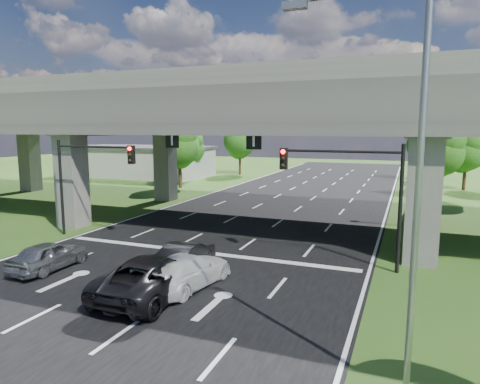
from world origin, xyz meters
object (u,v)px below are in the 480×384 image
Objects in this scene: streetlight_near at (401,164)px; streetlight_far at (409,138)px; car_white at (186,271)px; car_trailing at (154,275)px; car_dark at (186,256)px; signal_left at (87,170)px; streetlight_beyond at (409,136)px; signal_right at (352,182)px; car_silver at (49,256)px.

streetlight_far is at bearing 90.00° from streetlight_near.
car_trailing is at bearing 65.14° from car_white.
streetlight_far is at bearing -115.90° from car_dark.
signal_left is 0.60× the size of streetlight_near.
signal_left is at bearing -37.08° from car_trailing.
streetlight_beyond is 1.70× the size of car_trailing.
streetlight_beyond reaches higher than car_trailing.
signal_right is 1.49× the size of car_silver.
streetlight_beyond is at bearing 90.00° from streetlight_far.
car_trailing is (-6.80, -6.53, -3.34)m from signal_right.
streetlight_near is 30.00m from streetlight_far.
streetlight_far is 2.40× the size of car_dark.
car_trailing is (8.85, -6.53, -3.34)m from signal_left.
car_silver is 0.82× the size of car_white.
signal_left reaches higher than car_silver.
signal_right is at bearing 0.00° from signal_left.
streetlight_far is at bearing -121.78° from car_silver.
streetlight_near is at bearing -90.00° from streetlight_beyond.
car_white is (9.62, -5.30, -3.44)m from signal_left.
signal_right is at bearing -159.00° from car_dark.
streetlight_beyond reaches higher than signal_right.
signal_left is at bearing -131.78° from streetlight_far.
signal_right is at bearing -136.84° from car_trailing.
signal_right is at bearing -96.47° from streetlight_far.
streetlight_beyond is at bearing -111.11° from car_silver.
car_white is at bearing 115.45° from car_dark.
car_silver is 6.49m from car_dark.
signal_right reaches higher than car_dark.
car_white is (1.11, -1.98, 0.03)m from car_dark.
streetlight_beyond is at bearing -102.70° from car_trailing.
signal_right is 1.44× the size of car_dark.
signal_left is 0.60× the size of streetlight_far.
signal_left is at bearing -116.43° from streetlight_beyond.
signal_right is 0.60× the size of streetlight_far.
car_silver and car_dark have the same top height.
streetlight_beyond is 42.49m from car_white.
streetlight_far is 1.00× the size of streetlight_beyond.
signal_left is 9.77m from car_dark.
signal_left is 26.95m from streetlight_far.
streetlight_near reaches higher than car_silver.
streetlight_beyond reaches higher than car_white.
car_dark is (-9.41, -39.38, -5.13)m from streetlight_beyond.
car_dark is 0.71× the size of car_trailing.
car_silver is (-15.46, 4.27, -5.13)m from streetlight_near.
streetlight_far reaches higher than signal_left.
car_silver is 7.17m from car_white.
car_silver is (2.46, -5.67, -3.47)m from signal_left.
car_dark is at bearing -159.60° from car_silver.
car_silver is at bearing -156.74° from signal_right.
car_trailing is (6.39, -0.86, 0.13)m from car_silver.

